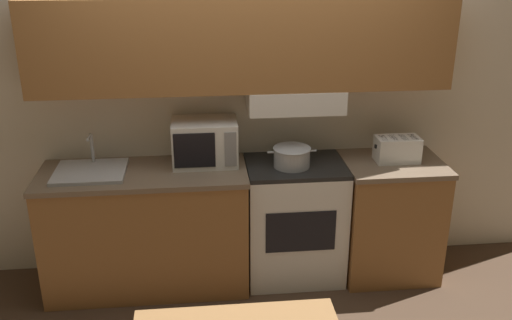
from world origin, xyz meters
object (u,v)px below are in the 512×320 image
cooking_pot (292,156)px  microwave (205,142)px  toaster (397,149)px  stove_range (294,220)px  sink_basin (90,171)px

cooking_pot → microwave: (-0.60, 0.13, 0.08)m
microwave → toaster: size_ratio=1.41×
cooking_pot → toaster: bearing=1.7°
stove_range → microwave: 0.88m
toaster → cooking_pot: bearing=-178.3°
stove_range → cooking_pot: size_ratio=2.61×
cooking_pot → microwave: microwave is taller
stove_range → microwave: microwave is taller
microwave → sink_basin: size_ratio=0.95×
stove_range → cooking_pot: cooking_pot is taller
stove_range → toaster: (0.72, -0.01, 0.54)m
stove_range → toaster: bearing=-1.1°
stove_range → toaster: 0.90m
cooking_pot → sink_basin: (-1.38, 0.02, -0.06)m
cooking_pot → sink_basin: 1.38m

